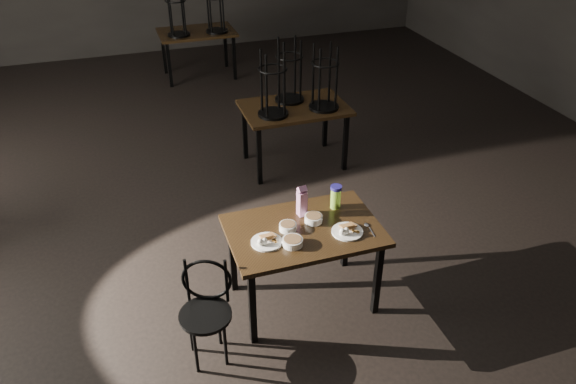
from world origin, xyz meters
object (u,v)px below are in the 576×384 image
object	(u,v)px
bentwood_chair	(206,304)
main_table	(304,237)
juice_carton	(302,202)
water_bottle	(336,197)

from	to	relation	value
bentwood_chair	main_table	bearing A→B (deg)	39.27
juice_carton	bentwood_chair	distance (m)	1.11
main_table	water_bottle	bearing A→B (deg)	30.01
juice_carton	bentwood_chair	world-z (taller)	juice_carton
juice_carton	water_bottle	size ratio (longest dim) A/B	1.33
main_table	bentwood_chair	bearing A→B (deg)	-160.19
bentwood_chair	water_bottle	bearing A→B (deg)	42.38
water_bottle	juice_carton	bearing A→B (deg)	-177.25
water_bottle	bentwood_chair	distance (m)	1.37
main_table	water_bottle	world-z (taller)	water_bottle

